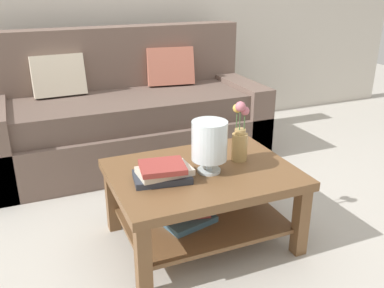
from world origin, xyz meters
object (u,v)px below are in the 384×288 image
coffee_table (201,191)px  book_stack_main (163,172)px  glass_hurricane_vase (209,142)px  flower_pitcher (240,137)px  couch (127,116)px

coffee_table → book_stack_main: size_ratio=3.14×
glass_hurricane_vase → flower_pitcher: size_ratio=0.81×
couch → flower_pitcher: size_ratio=6.18×
couch → book_stack_main: 1.42m
couch → flower_pitcher: couch is taller
couch → flower_pitcher: (0.33, -1.32, 0.23)m
flower_pitcher → couch: bearing=103.8°
coffee_table → flower_pitcher: size_ratio=2.82×
coffee_table → glass_hurricane_vase: glass_hurricane_vase is taller
coffee_table → flower_pitcher: bearing=10.1°
coffee_table → book_stack_main: (-0.24, -0.03, 0.17)m
book_stack_main → glass_hurricane_vase: glass_hurricane_vase is taller
coffee_table → book_stack_main: bearing=-172.5°
glass_hurricane_vase → book_stack_main: bearing=-180.0°
coffee_table → glass_hurricane_vase: bearing=-45.7°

